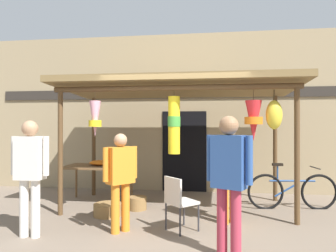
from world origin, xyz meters
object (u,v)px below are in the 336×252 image
at_px(parked_bicycle, 292,191).
at_px(customer_foreground, 229,165).
at_px(wicker_basket_spare, 108,210).
at_px(display_table, 98,169).
at_px(wicker_basket_by_table, 137,203).
at_px(passerby_at_right, 229,174).
at_px(folding_chair, 178,199).
at_px(flower_heap_on_table, 103,163).
at_px(vendor_in_orange, 120,174).
at_px(shopper_by_bananas, 30,168).

height_order(parked_bicycle, customer_foreground, customer_foreground).
distance_m(wicker_basket_spare, parked_bicycle, 3.57).
height_order(display_table, wicker_basket_by_table, display_table).
xyz_separation_m(wicker_basket_by_table, passerby_at_right, (1.62, -2.00, 0.92)).
bearing_deg(folding_chair, display_table, 139.81).
bearing_deg(wicker_basket_spare, folding_chair, -26.31).
xyz_separation_m(wicker_basket_by_table, wicker_basket_spare, (-0.44, -0.46, -0.02)).
relative_size(flower_heap_on_table, parked_bicycle, 0.33).
height_order(flower_heap_on_table, vendor_in_orange, vendor_in_orange).
distance_m(display_table, parked_bicycle, 3.99).
xyz_separation_m(display_table, vendor_in_orange, (1.01, -1.73, 0.18)).
distance_m(wicker_basket_spare, passerby_at_right, 2.73).
xyz_separation_m(customer_foreground, passerby_at_right, (-0.10, -1.38, 0.06)).
xyz_separation_m(display_table, customer_foreground, (2.69, -1.08, 0.27)).
xyz_separation_m(folding_chair, wicker_basket_by_table, (-0.91, 1.13, -0.38)).
bearing_deg(shopper_by_bananas, display_table, 83.28).
xyz_separation_m(wicker_basket_spare, shopper_by_bananas, (-0.78, -1.18, 0.90)).
xyz_separation_m(vendor_in_orange, passerby_at_right, (1.58, -0.73, 0.16)).
height_order(parked_bicycle, shopper_by_bananas, shopper_by_bananas).
distance_m(parked_bicycle, passerby_at_right, 2.89).
bearing_deg(parked_bicycle, wicker_basket_by_table, -171.69).
bearing_deg(shopper_by_bananas, wicker_basket_spare, 56.45).
bearing_deg(shopper_by_bananas, wicker_basket_by_table, 53.42).
relative_size(wicker_basket_spare, parked_bicycle, 0.30).
relative_size(folding_chair, wicker_basket_by_table, 2.31).
bearing_deg(customer_foreground, flower_heap_on_table, 156.30).
relative_size(vendor_in_orange, shopper_by_bananas, 0.89).
distance_m(display_table, folding_chair, 2.47).
bearing_deg(parked_bicycle, flower_heap_on_table, 178.66).
xyz_separation_m(display_table, flower_heap_on_table, (0.08, 0.07, 0.13)).
bearing_deg(flower_heap_on_table, display_table, -140.03).
relative_size(flower_heap_on_table, customer_foreground, 0.34).
bearing_deg(display_table, shopper_by_bananas, -96.72).
height_order(display_table, wicker_basket_spare, display_table).
distance_m(folding_chair, vendor_in_orange, 0.96).
xyz_separation_m(flower_heap_on_table, shopper_by_bananas, (-0.33, -2.17, 0.17)).
height_order(parked_bicycle, passerby_at_right, passerby_at_right).
distance_m(wicker_basket_by_table, parked_bicycle, 3.05).
distance_m(parked_bicycle, vendor_in_orange, 3.47).
bearing_deg(folding_chair, passerby_at_right, -50.84).
bearing_deg(wicker_basket_by_table, display_table, 154.60).
height_order(flower_heap_on_table, customer_foreground, customer_foreground).
relative_size(flower_heap_on_table, shopper_by_bananas, 0.33).
bearing_deg(display_table, wicker_basket_by_table, -25.40).
bearing_deg(flower_heap_on_table, shopper_by_bananas, -98.64).
height_order(wicker_basket_spare, customer_foreground, customer_foreground).
height_order(display_table, customer_foreground, customer_foreground).
bearing_deg(customer_foreground, passerby_at_right, -94.05).
distance_m(customer_foreground, shopper_by_bananas, 3.11).
distance_m(parked_bicycle, customer_foreground, 1.78).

